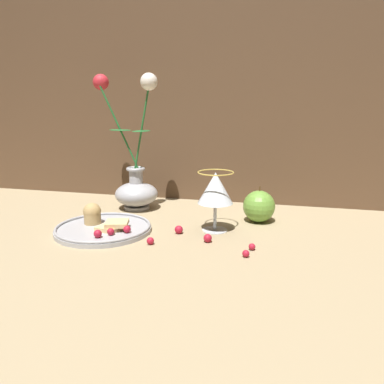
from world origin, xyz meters
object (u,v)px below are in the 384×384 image
(vase, at_px, (135,177))
(wine_glass, at_px, (215,190))
(plate_with_pastries, at_px, (103,226))
(apple_beside_vase, at_px, (259,206))

(vase, xyz_separation_m, wine_glass, (0.26, -0.14, 0.01))
(plate_with_pastries, bearing_deg, apple_beside_vase, 24.99)
(vase, bearing_deg, plate_with_pastries, -90.04)
(plate_with_pastries, bearing_deg, wine_glass, 15.09)
(wine_glass, bearing_deg, plate_with_pastries, -164.91)
(vase, bearing_deg, wine_glass, -28.10)
(plate_with_pastries, height_order, apple_beside_vase, apple_beside_vase)
(plate_with_pastries, relative_size, apple_beside_vase, 2.42)
(vase, height_order, wine_glass, vase)
(wine_glass, bearing_deg, vase, 151.90)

